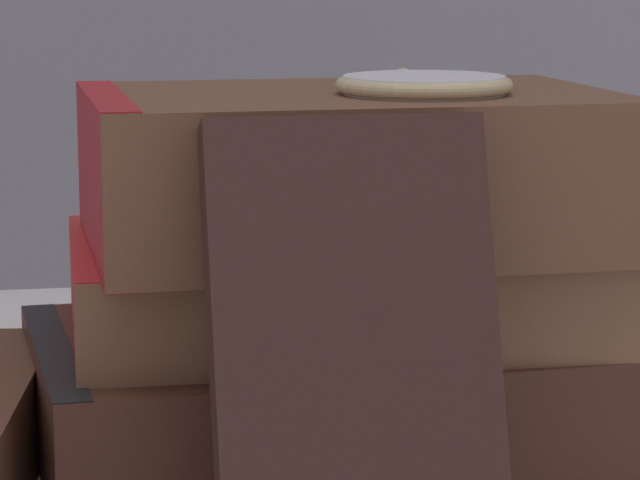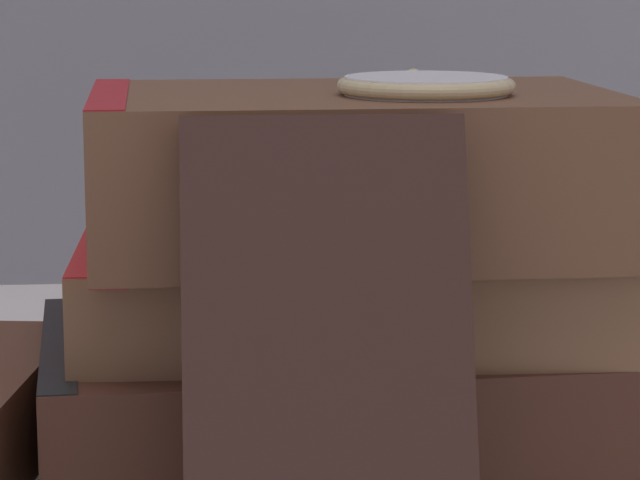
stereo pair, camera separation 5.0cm
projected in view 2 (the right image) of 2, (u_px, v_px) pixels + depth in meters
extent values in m
cube|color=#422319|center=(325.00, 392.00, 0.53)|extent=(0.20, 0.15, 0.04)
cube|color=black|center=(61.00, 404.00, 0.51)|extent=(0.02, 0.13, 0.04)
cube|color=brown|center=(356.00, 284.00, 0.52)|extent=(0.19, 0.13, 0.03)
cube|color=#B22323|center=(99.00, 288.00, 0.52)|extent=(0.01, 0.12, 0.03)
cube|color=brown|center=(354.00, 170.00, 0.50)|extent=(0.18, 0.12, 0.05)
cube|color=maroon|center=(111.00, 173.00, 0.49)|extent=(0.02, 0.12, 0.05)
cube|color=#331E19|center=(317.00, 347.00, 0.42)|extent=(0.08, 0.06, 0.13)
cylinder|color=silver|center=(426.00, 86.00, 0.49)|extent=(0.05, 0.05, 0.01)
torus|color=tan|center=(426.00, 86.00, 0.49)|extent=(0.06, 0.06, 0.01)
sphere|color=tan|center=(413.00, 79.00, 0.51)|extent=(0.01, 0.01, 0.01)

